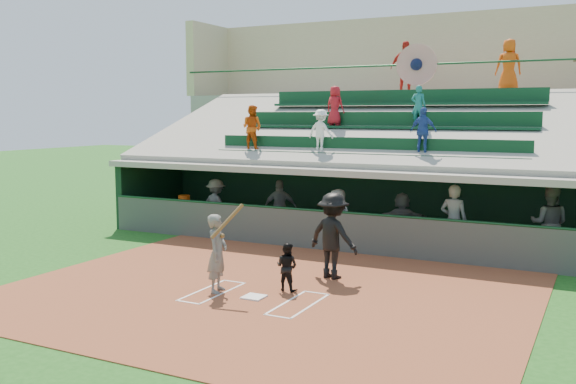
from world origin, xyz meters
The scene contains 21 objects.
ground centered at (0.00, 0.00, 0.00)m, with size 100.00×100.00×0.00m, color #1A5116.
dirt_slab centered at (0.00, 0.50, 0.01)m, with size 11.00×9.00×0.02m, color brown.
home_plate centered at (0.00, 0.00, 0.04)m, with size 0.43×0.43×0.03m, color white.
batters_box_chalk centered at (0.00, 0.00, 0.02)m, with size 2.65×1.85×0.01m.
dugout_floor centered at (0.00, 6.75, 0.02)m, with size 16.00×3.50×0.04m, color gray.
concourse_slab centered at (0.00, 13.50, 2.30)m, with size 20.00×3.00×4.60m, color gray.
grandstand centered at (-0.01, 10.51, 2.26)m, with size 20.40×10.40×7.80m.
batter_at_plate centered at (-0.92, 0.05, 0.87)m, with size 0.89×0.76×1.95m.
catcher centered at (0.36, 0.80, 0.54)m, with size 0.51×0.40×1.05m, color black.
home_umpire centered at (0.83, 2.25, 1.02)m, with size 1.29×0.74×1.99m, color black.
dugout_bench centered at (-0.14, 8.14, 0.26)m, with size 14.87×0.45×0.45m, color olive.
white_table centered at (-5.99, 5.93, 0.40)m, with size 0.83×0.62×0.72m, color silver.
water_cooler centered at (-6.04, 5.94, 0.96)m, with size 0.39×0.39×0.39m, color #E9530D.
dugout_player_a centered at (-4.79, 5.94, 0.89)m, with size 1.10×0.63×1.70m, color #555752.
dugout_player_b centered at (-2.61, 6.22, 0.92)m, with size 1.03×0.43×1.75m, color #585B55.
dugout_player_c centered at (-0.29, 5.27, 0.89)m, with size 0.83×0.54×1.69m, color #5E605B.
dugout_player_d centered at (1.27, 6.25, 0.83)m, with size 1.46×0.46×1.57m, color #51544F.
dugout_player_e centered at (2.87, 5.59, 1.01)m, with size 0.71×0.47×1.94m, color slate.
dugout_player_f centered at (5.16, 6.29, 1.01)m, with size 0.95×0.74×1.95m, color #51534F.
concourse_staff_a centered at (-0.74, 13.14, 5.60)m, with size 1.17×0.49×2.00m, color red.
concourse_staff_b centered at (3.13, 12.52, 5.51)m, with size 0.89×0.58×1.82m, color #D0490C.
Camera 1 is at (6.46, -11.26, 3.81)m, focal length 40.00 mm.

